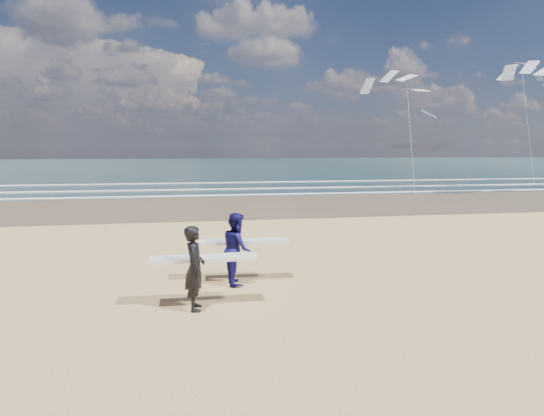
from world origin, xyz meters
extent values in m
cube|color=brown|center=(20.00, 18.00, 0.01)|extent=(220.00, 12.00, 0.01)
cube|color=#183134|center=(20.00, 72.00, 0.01)|extent=(220.00, 100.00, 0.02)
cube|color=white|center=(20.00, 22.80, 0.05)|extent=(220.00, 0.50, 0.05)
cube|color=white|center=(20.00, 27.50, 0.05)|extent=(220.00, 0.50, 0.05)
cube|color=white|center=(20.00, 34.00, 0.05)|extent=(220.00, 0.50, 0.05)
imported|color=black|center=(-0.22, 0.44, 0.85)|extent=(0.42, 0.63, 1.70)
cube|color=white|center=(-0.02, 0.79, 0.96)|extent=(2.20, 0.53, 0.07)
imported|color=#0F0D4D|center=(0.81, 2.13, 0.85)|extent=(0.66, 0.84, 1.71)
cube|color=white|center=(1.01, 2.48, 0.95)|extent=(2.22, 0.63, 0.07)
cube|color=slate|center=(14.97, 21.21, 0.05)|extent=(0.12, 0.12, 0.10)
cube|color=slate|center=(30.07, 28.77, 0.05)|extent=(0.12, 0.12, 0.10)
camera|label=1|loc=(-0.39, -9.07, 3.25)|focal=32.00mm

